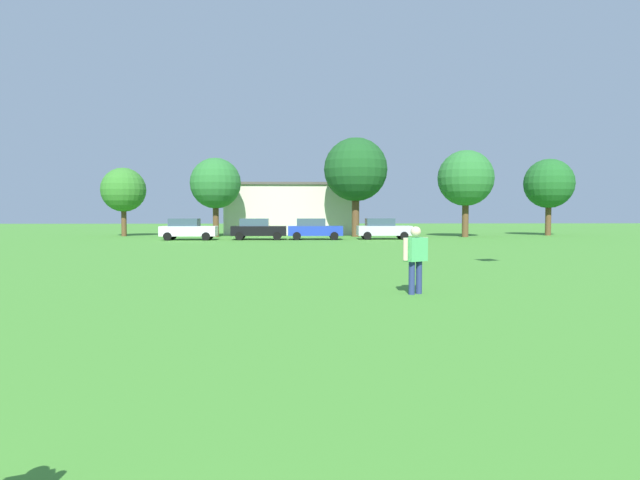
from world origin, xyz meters
TOP-DOWN VIEW (x-y plane):
  - ground_plane at (0.00, 30.00)m, footprint 160.00×160.00m
  - adult_bystander at (6.32, 14.46)m, footprint 0.73×0.59m
  - parked_car_white_0 at (-5.38, 44.04)m, footprint 4.30×2.02m
  - parked_car_black_1 at (0.07, 44.37)m, footprint 4.30×2.02m
  - parked_car_blue_2 at (4.52, 44.33)m, footprint 4.30×2.02m
  - parked_car_silver_3 at (10.08, 44.65)m, footprint 4.30×2.02m
  - tree_far_left at (-12.55, 51.36)m, footprint 3.98×3.98m
  - tree_left at (-4.04, 49.86)m, footprint 4.48×4.48m
  - tree_center at (8.36, 49.53)m, footprint 5.63×5.63m
  - tree_right at (17.95, 48.61)m, footprint 4.88×4.88m
  - tree_far_right at (26.72, 51.56)m, footprint 4.60×4.60m
  - house_left at (2.49, 57.17)m, footprint 12.98×9.26m

SIDE VIEW (x-z plane):
  - ground_plane at x=0.00m, z-range 0.00..0.00m
  - parked_car_white_0 at x=-5.38m, z-range 0.02..1.70m
  - parked_car_black_1 at x=0.07m, z-range 0.02..1.70m
  - parked_car_blue_2 at x=4.52m, z-range 0.02..1.70m
  - parked_car_silver_3 at x=10.08m, z-range 0.02..1.70m
  - adult_bystander at x=6.32m, z-range 0.17..1.94m
  - house_left at x=2.49m, z-range 0.01..5.04m
  - tree_far_left at x=-12.55m, z-range 1.09..7.29m
  - tree_left at x=-4.04m, z-range 1.22..8.20m
  - tree_far_right at x=26.72m, z-range 1.26..8.42m
  - tree_right at x=17.95m, z-range 1.33..8.94m
  - tree_center at x=8.36m, z-range 1.54..10.31m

